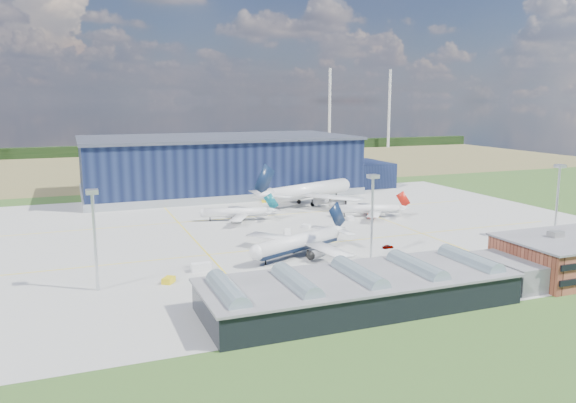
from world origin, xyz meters
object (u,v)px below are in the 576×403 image
object	(u,v)px
airliner_regional	(236,208)
airliner_navy	(298,234)
light_mast_east	(558,189)
airliner_widebody	(309,183)
car_b	(407,276)
gse_van_a	(201,267)
hangar	(224,167)
light_mast_west	(94,223)
gse_cart_a	(350,218)
airliner_red	(369,204)
gse_tug_c	(264,201)
gse_tug_b	(169,280)
car_a	(388,247)
gse_cart_b	(306,226)
airstair	(287,237)
light_mast_center	(372,203)

from	to	relation	value
airliner_regional	airliner_navy	bearing A→B (deg)	107.93
light_mast_east	airliner_navy	bearing A→B (deg)	173.29
airliner_widebody	car_b	xyz separation A→B (m)	(-16.82, -98.38, -8.44)
car_b	gse_van_a	bearing A→B (deg)	80.92
airliner_navy	airliner_regional	world-z (taller)	airliner_navy
hangar	light_mast_west	bearing A→B (deg)	-116.71
airliner_widebody	gse_cart_a	bearing A→B (deg)	-109.75
airliner_red	gse_van_a	world-z (taller)	airliner_red
gse_tug_c	car_b	distance (m)	110.01
airliner_red	airliner_navy	bearing A→B (deg)	62.98
gse_cart_a	car_b	distance (m)	67.65
car_b	gse_tug_b	bearing A→B (deg)	90.95
light_mast_east	car_a	xyz separation A→B (m)	(-54.96, 7.75, -14.86)
gse_cart_b	car_a	world-z (taller)	gse_cart_b
light_mast_west	gse_cart_a	distance (m)	101.14
airliner_regional	airstair	world-z (taller)	airliner_regional
airliner_regional	gse_tug_b	size ratio (longest dim) A/B	8.85
light_mast_west	gse_tug_b	world-z (taller)	light_mast_west
airliner_red	gse_cart_a	xyz separation A→B (m)	(-8.72, -2.26, -3.96)
light_mast_center	airliner_navy	distance (m)	21.94
car_a	car_b	xyz separation A→B (m)	(-10.39, -25.75, 0.01)
light_mast_east	car_a	bearing A→B (deg)	171.98
airliner_widebody	car_b	size ratio (longest dim) A/B	15.57
airstair	light_mast_east	bearing A→B (deg)	-2.24
light_mast_west	airstair	size ratio (longest dim) A/B	5.12
gse_cart_a	airstair	world-z (taller)	airstair
airliner_navy	gse_tug_c	bearing A→B (deg)	-127.01
gse_tug_c	gse_cart_a	bearing A→B (deg)	-56.39
car_b	car_a	bearing A→B (deg)	-3.24
airliner_regional	light_mast_east	bearing A→B (deg)	159.29
airliner_navy	airstair	size ratio (longest dim) A/B	8.60
airliner_red	airliner_widebody	distance (m)	33.13
gse_cart_a	airliner_navy	bearing A→B (deg)	-124.87
light_mast_center	gse_tug_c	distance (m)	93.18
airliner_widebody	airstair	world-z (taller)	airliner_widebody
gse_tug_c	airstair	bearing A→B (deg)	-90.39
airliner_widebody	light_mast_east	bearing A→B (deg)	-81.79
hangar	light_mast_east	world-z (taller)	hangar
hangar	airliner_red	bearing A→B (deg)	-65.62
gse_tug_b	gse_cart_a	world-z (taller)	gse_tug_b
light_mast_west	car_a	xyz separation A→B (m)	(80.04, 7.75, -14.86)
gse_tug_b	gse_cart_b	xyz separation A→B (m)	(52.89, 41.67, -0.10)
hangar	light_mast_west	distance (m)	139.77
airliner_red	car_a	size ratio (longest dim) A/B	8.53
light_mast_east	gse_van_a	size ratio (longest dim) A/B	4.65
gse_cart_b	light_mast_west	bearing A→B (deg)	168.45
light_mast_east	gse_tug_c	bearing A→B (deg)	124.76
light_mast_center	airliner_regional	size ratio (longest dim) A/B	0.79
light_mast_center	airliner_red	size ratio (longest dim) A/B	0.80
gse_tug_b	gse_tug_c	size ratio (longest dim) A/B	1.04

